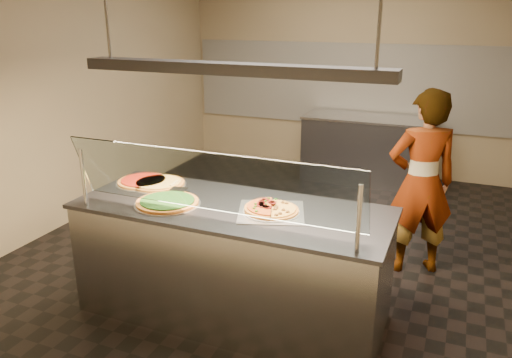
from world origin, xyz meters
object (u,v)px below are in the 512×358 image
at_px(perforated_tray, 271,211).
at_px(heat_lamp_housing, 229,69).
at_px(serving_counter, 232,261).
at_px(half_pizza_pepperoni, 260,206).
at_px(pizza_spinach, 168,202).
at_px(pizza_tomato, 144,181).
at_px(pizza_cheese, 159,183).
at_px(prep_table, 366,149).
at_px(sneeze_guard, 209,183).
at_px(half_pizza_sausage, 284,211).
at_px(pizza_spatula, 176,186).
at_px(worker, 421,183).

height_order(perforated_tray, heat_lamp_housing, heat_lamp_housing).
xyz_separation_m(serving_counter, half_pizza_pepperoni, (0.23, 0.00, 0.50)).
relative_size(pizza_spinach, pizza_tomato, 1.09).
relative_size(half_pizza_pepperoni, pizza_spinach, 0.86).
xyz_separation_m(half_pizza_pepperoni, pizza_cheese, (-1.01, 0.21, -0.02)).
bearing_deg(pizza_cheese, pizza_tomato, 179.94).
bearing_deg(prep_table, pizza_tomato, -109.39).
height_order(sneeze_guard, half_pizza_sausage, sneeze_guard).
bearing_deg(pizza_spinach, prep_table, 78.56).
xyz_separation_m(sneeze_guard, pizza_tomato, (-0.93, 0.56, -0.28)).
xyz_separation_m(perforated_tray, pizza_spatula, (-0.91, 0.17, 0.02)).
xyz_separation_m(pizza_tomato, heat_lamp_housing, (0.93, -0.21, 1.01)).
relative_size(half_pizza_pepperoni, pizza_tomato, 0.94).
bearing_deg(worker, pizza_tomato, 1.82).
distance_m(serving_counter, perforated_tray, 0.57).
height_order(sneeze_guard, heat_lamp_housing, heat_lamp_housing).
bearing_deg(perforated_tray, half_pizza_sausage, -0.33).
relative_size(half_pizza_sausage, worker, 0.25).
bearing_deg(pizza_spinach, half_pizza_sausage, 9.46).
bearing_deg(worker, half_pizza_sausage, 32.38).
relative_size(perforated_tray, pizza_spinach, 1.19).
relative_size(half_pizza_pepperoni, pizza_cheese, 0.94).
distance_m(serving_counter, heat_lamp_housing, 1.48).
bearing_deg(worker, half_pizza_pepperoni, 26.94).
bearing_deg(serving_counter, half_pizza_sausage, 0.29).
xyz_separation_m(sneeze_guard, pizza_spatula, (-0.59, 0.52, -0.27)).
relative_size(perforated_tray, pizza_cheese, 1.31).
bearing_deg(sneeze_guard, pizza_spinach, 157.15).
relative_size(serving_counter, worker, 1.40).
distance_m(prep_table, heat_lamp_housing, 4.09).
bearing_deg(pizza_spatula, worker, 31.93).
bearing_deg(pizza_cheese, prep_table, 72.81).
bearing_deg(prep_table, perforated_tray, -90.11).
distance_m(pizza_tomato, prep_table, 3.83).
height_order(serving_counter, sneeze_guard, sneeze_guard).
bearing_deg(pizza_cheese, serving_counter, -15.27).
xyz_separation_m(half_pizza_pepperoni, worker, (1.03, 1.32, -0.11)).
bearing_deg(pizza_spatula, sneeze_guard, -41.35).
bearing_deg(prep_table, half_pizza_sausage, -88.68).
bearing_deg(pizza_cheese, pizza_spatula, -11.43).
bearing_deg(prep_table, heat_lamp_housing, -94.94).
distance_m(serving_counter, pizza_spinach, 0.69).
bearing_deg(worker, sneeze_guard, 27.87).
distance_m(pizza_spinach, pizza_cheese, 0.47).
height_order(half_pizza_sausage, pizza_spatula, half_pizza_sausage).
xyz_separation_m(half_pizza_sausage, pizza_tomato, (-1.35, 0.21, -0.01)).
bearing_deg(pizza_tomato, prep_table, 70.61).
bearing_deg(half_pizza_pepperoni, sneeze_guard, -123.30).
distance_m(pizza_cheese, worker, 2.33).
relative_size(sneeze_guard, pizza_tomato, 4.66).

